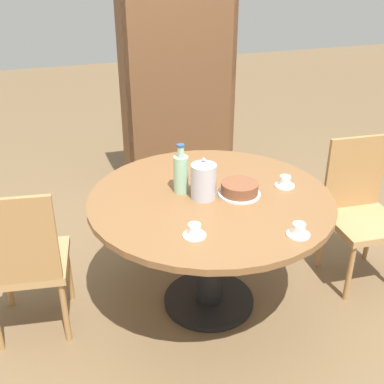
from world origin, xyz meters
name	(u,v)px	position (x,y,z in m)	size (l,w,h in m)	color
ground_plane	(209,301)	(0.00, 0.00, 0.00)	(14.00, 14.00, 0.00)	brown
dining_table	(210,220)	(0.00, 0.00, 0.58)	(1.35, 1.35, 0.73)	black
chair_a	(361,209)	(1.01, -0.01, 0.48)	(0.45, 0.45, 0.92)	#A87A47
chair_b	(25,261)	(-1.01, 0.09, 0.48)	(0.48, 0.48, 0.92)	#A87A47
bookshelf	(179,94)	(0.31, 1.58, 0.86)	(0.92, 0.28, 1.71)	brown
coffee_pot	(203,180)	(-0.04, 0.00, 0.84)	(0.14, 0.14, 0.24)	silver
water_bottle	(181,173)	(-0.14, 0.11, 0.85)	(0.08, 0.08, 0.28)	#99C6A3
cake_main	(240,189)	(0.15, -0.03, 0.77)	(0.23, 0.23, 0.07)	silver
cup_a	(285,182)	(0.44, -0.02, 0.76)	(0.11, 0.11, 0.06)	white
cup_b	(194,231)	(-0.22, -0.35, 0.76)	(0.11, 0.11, 0.06)	white
cup_c	(299,231)	(0.25, -0.51, 0.76)	(0.11, 0.11, 0.06)	white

